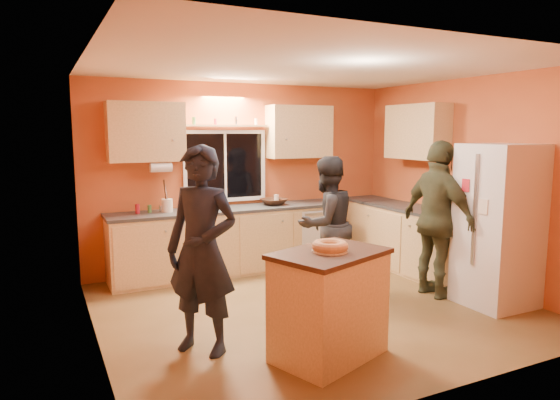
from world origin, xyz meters
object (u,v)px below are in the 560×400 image
refrigerator (498,226)px  person_center (326,224)px  person_right (438,219)px  island (329,304)px  person_left (202,250)px

refrigerator → person_center: 1.92m
person_right → refrigerator: bearing=-142.7°
refrigerator → island: refrigerator is taller
refrigerator → person_center: bearing=139.5°
refrigerator → island: size_ratio=1.59×
person_right → person_left: bearing=94.8°
person_center → person_right: 1.30m
island → person_center: 1.85m
person_center → person_right: person_right is taller
island → person_center: (0.92, 1.56, 0.35)m
island → person_center: bearing=39.5°
person_left → person_center: 2.10m
island → person_left: 1.19m
person_center → person_left: bearing=18.2°
island → person_right: bearing=2.6°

